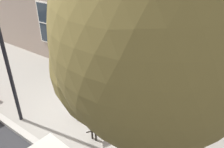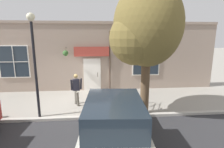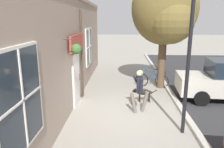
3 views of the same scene
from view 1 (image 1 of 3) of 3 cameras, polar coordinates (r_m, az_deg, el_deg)
ground_plane at (r=7.88m, az=-6.75°, el=-9.62°), size 90.00×90.00×0.00m
storefront_facade at (r=8.46m, az=3.24°, el=10.42°), size 0.95×18.00×4.41m
pedestrian_walking at (r=7.11m, az=-9.05°, el=-4.85°), size 0.73×0.56×1.63m
dog_on_leash at (r=6.72m, az=-3.41°, el=-12.92°), size 1.08×0.25×0.60m
street_tree_by_curb at (r=3.18m, az=9.99°, el=8.32°), size 3.15×3.03×5.66m
street_lamp at (r=6.77m, az=-27.17°, el=8.75°), size 0.32×0.32×4.38m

